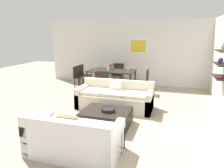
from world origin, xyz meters
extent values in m
plane|color=tan|center=(0.00, 0.00, 0.00)|extent=(18.00, 18.00, 0.00)
cube|color=silver|center=(0.30, 3.53, 1.35)|extent=(8.40, 0.06, 2.70)
cube|color=white|center=(0.16, 3.48, 1.63)|extent=(0.76, 0.02, 0.61)
cube|color=gold|center=(0.16, 3.47, 1.63)|extent=(0.65, 0.01, 0.49)
cube|color=black|center=(2.86, 0.79, 1.70)|extent=(0.28, 0.90, 0.02)
cube|color=black|center=(2.86, 0.79, 1.35)|extent=(0.28, 0.90, 0.02)
cube|color=black|center=(2.86, 0.79, 1.00)|extent=(0.28, 0.90, 0.02)
sphere|color=#4C518C|center=(2.86, 0.97, 1.43)|extent=(0.14, 0.14, 0.14)
cylinder|color=teal|center=(2.86, 0.84, 1.77)|extent=(0.07, 0.07, 0.12)
cube|color=#4C1E19|center=(2.86, 0.64, 1.03)|extent=(0.20, 0.28, 0.03)
cube|color=beige|center=(0.07, 0.30, 0.21)|extent=(2.17, 0.90, 0.42)
cube|color=beige|center=(0.07, 0.67, 0.60)|extent=(2.17, 0.16, 0.36)
cube|color=beige|center=(-0.94, 0.30, 0.30)|extent=(0.14, 0.90, 0.60)
cube|color=beige|center=(1.09, 0.30, 0.30)|extent=(0.14, 0.90, 0.60)
cube|color=beige|center=(-0.55, 0.26, 0.47)|extent=(0.61, 0.70, 0.10)
cube|color=beige|center=(0.07, 0.26, 0.47)|extent=(0.61, 0.70, 0.10)
cube|color=beige|center=(0.70, 0.26, 0.47)|extent=(0.61, 0.70, 0.10)
cube|color=white|center=(0.05, 0.49, 0.60)|extent=(0.37, 0.16, 0.36)
cube|color=white|center=(0.06, -2.19, 0.21)|extent=(1.64, 0.90, 0.42)
cube|color=white|center=(0.06, -2.56, 0.60)|extent=(1.64, 0.16, 0.36)
cube|color=white|center=(0.81, -2.19, 0.30)|extent=(0.14, 0.90, 0.60)
cube|color=white|center=(-0.69, -2.19, 0.30)|extent=(0.14, 0.90, 0.60)
cube|color=white|center=(0.40, -2.15, 0.47)|extent=(0.66, 0.70, 0.10)
cube|color=white|center=(-0.28, -2.15, 0.47)|extent=(0.66, 0.70, 0.10)
cube|color=#99724C|center=(0.02, -2.38, 0.60)|extent=(0.37, 0.14, 0.36)
cube|color=black|center=(0.22, -0.90, 0.19)|extent=(1.11, 0.91, 0.38)
cylinder|color=black|center=(0.28, -0.95, 0.41)|extent=(0.32, 0.32, 0.07)
torus|color=black|center=(0.28, -0.95, 0.45)|extent=(0.33, 0.33, 0.02)
cube|color=black|center=(-0.67, 2.41, 0.73)|extent=(1.82, 1.03, 0.04)
cylinder|color=black|center=(-1.52, 1.95, 0.35)|extent=(0.06, 0.06, 0.71)
cylinder|color=black|center=(0.18, 1.95, 0.35)|extent=(0.06, 0.06, 0.71)
cylinder|color=black|center=(-1.52, 2.86, 0.35)|extent=(0.06, 0.06, 0.71)
cylinder|color=black|center=(0.18, 2.86, 0.35)|extent=(0.06, 0.06, 0.71)
cube|color=black|center=(-0.67, 1.57, 0.43)|extent=(0.44, 0.44, 0.04)
cube|color=black|center=(-0.67, 1.37, 0.67)|extent=(0.44, 0.04, 0.43)
cylinder|color=black|center=(-0.49, 1.75, 0.21)|extent=(0.04, 0.04, 0.41)
cylinder|color=black|center=(-0.85, 1.75, 0.21)|extent=(0.04, 0.04, 0.41)
cylinder|color=black|center=(-0.49, 1.39, 0.21)|extent=(0.04, 0.04, 0.41)
cylinder|color=black|center=(-0.85, 1.39, 0.21)|extent=(0.04, 0.04, 0.41)
cube|color=black|center=(-1.90, 2.64, 0.43)|extent=(0.44, 0.44, 0.04)
cube|color=black|center=(-2.10, 2.64, 0.67)|extent=(0.04, 0.44, 0.43)
cylinder|color=black|center=(-1.72, 2.46, 0.21)|extent=(0.04, 0.04, 0.41)
cylinder|color=black|center=(-1.72, 2.82, 0.21)|extent=(0.04, 0.04, 0.41)
cylinder|color=black|center=(-2.08, 2.46, 0.21)|extent=(0.04, 0.04, 0.41)
cylinder|color=black|center=(-2.08, 2.82, 0.21)|extent=(0.04, 0.04, 0.41)
cube|color=black|center=(0.56, 2.18, 0.43)|extent=(0.44, 0.44, 0.04)
cube|color=black|center=(0.76, 2.18, 0.67)|extent=(0.04, 0.44, 0.43)
cylinder|color=black|center=(0.38, 2.36, 0.21)|extent=(0.04, 0.04, 0.41)
cylinder|color=black|center=(0.38, 2.00, 0.21)|extent=(0.04, 0.04, 0.41)
cylinder|color=black|center=(0.74, 2.36, 0.21)|extent=(0.04, 0.04, 0.41)
cylinder|color=black|center=(0.74, 2.00, 0.21)|extent=(0.04, 0.04, 0.41)
cube|color=black|center=(-0.67, 3.24, 0.43)|extent=(0.44, 0.44, 0.04)
cube|color=black|center=(-0.67, 3.44, 0.67)|extent=(0.44, 0.04, 0.43)
cylinder|color=black|center=(-0.85, 3.06, 0.21)|extent=(0.04, 0.04, 0.41)
cylinder|color=black|center=(-0.49, 3.06, 0.21)|extent=(0.04, 0.04, 0.41)
cylinder|color=black|center=(-0.85, 3.42, 0.21)|extent=(0.04, 0.04, 0.41)
cylinder|color=black|center=(-0.49, 3.42, 0.21)|extent=(0.04, 0.04, 0.41)
cube|color=black|center=(-1.90, 2.18, 0.43)|extent=(0.44, 0.44, 0.04)
cube|color=black|center=(-2.10, 2.18, 0.67)|extent=(0.04, 0.44, 0.43)
cylinder|color=black|center=(-1.72, 2.00, 0.21)|extent=(0.04, 0.04, 0.41)
cylinder|color=black|center=(-1.72, 2.36, 0.21)|extent=(0.04, 0.04, 0.41)
cylinder|color=black|center=(-2.08, 2.00, 0.21)|extent=(0.04, 0.04, 0.41)
cylinder|color=black|center=(-2.08, 2.36, 0.21)|extent=(0.04, 0.04, 0.41)
cylinder|color=silver|center=(-0.67, 1.95, 0.75)|extent=(0.06, 0.06, 0.01)
cylinder|color=silver|center=(-0.67, 1.95, 0.79)|extent=(0.01, 0.01, 0.07)
cylinder|color=silver|center=(-0.67, 1.95, 0.87)|extent=(0.07, 0.07, 0.09)
cylinder|color=silver|center=(-1.35, 2.28, 0.75)|extent=(0.06, 0.06, 0.01)
cylinder|color=silver|center=(-1.35, 2.28, 0.79)|extent=(0.01, 0.01, 0.07)
cylinder|color=silver|center=(-1.35, 2.28, 0.88)|extent=(0.07, 0.07, 0.10)
cylinder|color=silver|center=(-1.35, 2.54, 0.75)|extent=(0.06, 0.06, 0.01)
cylinder|color=silver|center=(-1.35, 2.54, 0.80)|extent=(0.01, 0.01, 0.08)
cylinder|color=silver|center=(-1.35, 2.54, 0.87)|extent=(0.07, 0.07, 0.08)
cylinder|color=silver|center=(0.01, 2.28, 0.75)|extent=(0.06, 0.06, 0.01)
cylinder|color=silver|center=(0.01, 2.28, 0.79)|extent=(0.01, 0.01, 0.06)
cylinder|color=silver|center=(0.01, 2.28, 0.87)|extent=(0.06, 0.06, 0.09)
cylinder|color=teal|center=(-0.71, 2.45, 0.82)|extent=(0.11, 0.11, 0.15)
sphere|color=red|center=(-0.71, 2.45, 0.96)|extent=(0.16, 0.16, 0.16)
camera|label=1|loc=(1.72, -5.30, 2.12)|focal=33.57mm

